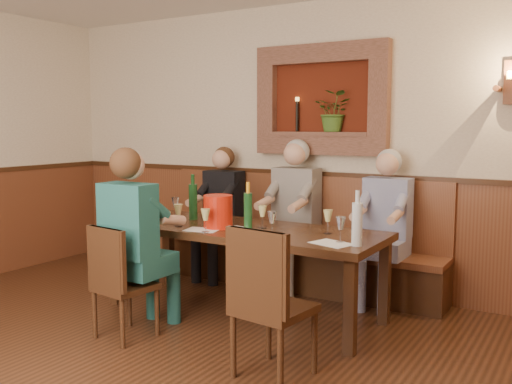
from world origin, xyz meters
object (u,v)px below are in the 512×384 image
bench (294,254)px  water_bottle (357,223)px  person_bench_left (219,225)px  person_bench_right (383,242)px  dining_table (243,236)px  spittoon_bucket (218,211)px  chair_near_right (272,333)px  person_bench_mid (292,228)px  person_chair_front (138,256)px  wine_bottle_green_a (248,210)px  wine_bottle_green_b (193,201)px  chair_near_left (124,305)px

bench → water_bottle: bearing=-46.4°
person_bench_left → person_bench_right: person_bench_right is taller
dining_table → spittoon_bucket: (-0.16, -0.13, 0.21)m
chair_near_right → person_bench_right: (0.12, 1.79, 0.29)m
dining_table → person_bench_mid: size_ratio=1.63×
person_bench_mid → water_bottle: bearing=-44.5°
person_chair_front → wine_bottle_green_a: (0.56, 0.72, 0.31)m
spittoon_bucket → person_bench_right: bearing=41.1°
person_bench_mid → wine_bottle_green_b: person_bench_mid is taller
bench → water_bottle: water_bottle is taller
bench → chair_near_left: bench is taller
chair_near_right → wine_bottle_green_a: size_ratio=2.51×
wine_bottle_green_a → water_bottle: bearing=-8.6°
spittoon_bucket → dining_table: bearing=38.5°
chair_near_right → person_bench_left: (-1.65, 1.79, 0.28)m
chair_near_left → wine_bottle_green_a: (0.56, 0.88, 0.66)m
person_bench_left → person_bench_right: bearing=-0.0°
person_chair_front → wine_bottle_green_b: size_ratio=3.49×
bench → person_chair_front: size_ratio=2.08×
person_bench_mid → wine_bottle_green_a: (0.06, -0.89, 0.30)m
wine_bottle_green_b → chair_near_left: bearing=-83.1°
person_chair_front → person_bench_left: bearing=102.3°
bench → wine_bottle_green_a: size_ratio=7.65×
person_bench_left → spittoon_bucket: size_ratio=5.01×
person_bench_right → spittoon_bucket: (-1.11, -0.97, 0.31)m
spittoon_bucket → wine_bottle_green_b: wine_bottle_green_b is taller
chair_near_left → water_bottle: 1.85m
person_bench_mid → wine_bottle_green_b: (-0.63, -0.74, 0.31)m
dining_table → chair_near_left: bearing=-116.9°
dining_table → spittoon_bucket: 0.30m
dining_table → water_bottle: water_bottle is taller
chair_near_left → person_bench_right: size_ratio=0.62×
chair_near_right → spittoon_bucket: size_ratio=3.57×
person_bench_mid → person_chair_front: (-0.50, -1.61, -0.01)m
wine_bottle_green_a → water_bottle: (1.01, -0.15, 0.00)m
person_bench_left → wine_bottle_green_a: bearing=-44.4°
chair_near_left → person_bench_left: 1.84m
water_bottle → person_bench_right: bearing=98.1°
wine_bottle_green_a → bench: bearing=95.0°
spittoon_bucket → water_bottle: water_bottle is taller
dining_table → chair_near_right: (0.82, -0.95, -0.39)m
person_bench_mid → wine_bottle_green_b: 1.02m
person_bench_left → wine_bottle_green_b: 0.85m
person_bench_mid → wine_bottle_green_a: size_ratio=3.75×
person_bench_mid → spittoon_bucket: bearing=-101.3°
wine_bottle_green_a → person_bench_left: bearing=135.6°
person_bench_mid → person_chair_front: bearing=-107.3°
spittoon_bucket → water_bottle: bearing=-3.6°
person_bench_right → person_chair_front: person_chair_front is taller
bench → wine_bottle_green_b: bearing=-125.5°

